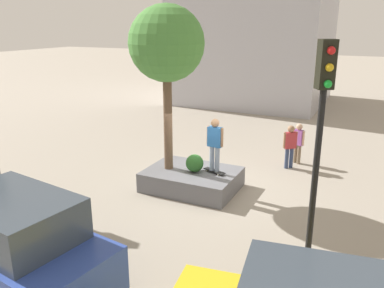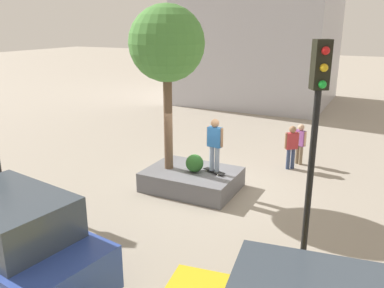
{
  "view_description": "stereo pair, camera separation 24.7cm",
  "coord_description": "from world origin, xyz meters",
  "px_view_note": "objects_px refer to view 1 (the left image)",
  "views": [
    {
      "loc": [
        -4.79,
        11.27,
        5.25
      ],
      "look_at": [
        0.42,
        0.34,
        1.54
      ],
      "focal_mm": 37.16,
      "sensor_mm": 36.0,
      "label": 1
    },
    {
      "loc": [
        -5.01,
        11.16,
        5.25
      ],
      "look_at": [
        0.42,
        0.34,
        1.54
      ],
      "focal_mm": 37.16,
      "sensor_mm": 36.0,
      "label": 2
    }
  ],
  "objects_px": {
    "sedan_parked": "(12,244)",
    "pedestrian_crossing": "(298,141)",
    "skateboard": "(214,171)",
    "planter_ledge": "(192,179)",
    "skateboarder": "(215,141)",
    "traffic_light_median": "(320,131)",
    "plaza_tree": "(167,45)",
    "passerby_with_bag": "(290,144)"
  },
  "relations": [
    {
      "from": "sedan_parked",
      "to": "pedestrian_crossing",
      "type": "distance_m",
      "value": 10.82
    },
    {
      "from": "skateboard",
      "to": "sedan_parked",
      "type": "xyz_separation_m",
      "value": [
        1.7,
        6.34,
        0.38
      ]
    },
    {
      "from": "planter_ledge",
      "to": "skateboarder",
      "type": "relative_size",
      "value": 1.72
    },
    {
      "from": "traffic_light_median",
      "to": "plaza_tree",
      "type": "bearing_deg",
      "value": -34.83
    },
    {
      "from": "plaza_tree",
      "to": "traffic_light_median",
      "type": "distance_m",
      "value": 6.34
    },
    {
      "from": "skateboarder",
      "to": "traffic_light_median",
      "type": "xyz_separation_m",
      "value": [
        -3.58,
        3.8,
        1.68
      ]
    },
    {
      "from": "sedan_parked",
      "to": "traffic_light_median",
      "type": "distance_m",
      "value": 6.3
    },
    {
      "from": "passerby_with_bag",
      "to": "pedestrian_crossing",
      "type": "bearing_deg",
      "value": -104.19
    },
    {
      "from": "skateboarder",
      "to": "traffic_light_median",
      "type": "bearing_deg",
      "value": 133.29
    },
    {
      "from": "plaza_tree",
      "to": "skateboard",
      "type": "relative_size",
      "value": 6.29
    },
    {
      "from": "skateboarder",
      "to": "traffic_light_median",
      "type": "height_order",
      "value": "traffic_light_median"
    },
    {
      "from": "skateboarder",
      "to": "passerby_with_bag",
      "type": "bearing_deg",
      "value": -118.14
    },
    {
      "from": "sedan_parked",
      "to": "pedestrian_crossing",
      "type": "xyz_separation_m",
      "value": [
        -3.58,
        -10.21,
        -0.16
      ]
    },
    {
      "from": "planter_ledge",
      "to": "sedan_parked",
      "type": "distance_m",
      "value": 6.34
    },
    {
      "from": "sedan_parked",
      "to": "passerby_with_bag",
      "type": "height_order",
      "value": "sedan_parked"
    },
    {
      "from": "passerby_with_bag",
      "to": "plaza_tree",
      "type": "bearing_deg",
      "value": 46.81
    },
    {
      "from": "passerby_with_bag",
      "to": "skateboard",
      "type": "bearing_deg",
      "value": 61.86
    },
    {
      "from": "skateboard",
      "to": "sedan_parked",
      "type": "distance_m",
      "value": 6.58
    },
    {
      "from": "pedestrian_crossing",
      "to": "plaza_tree",
      "type": "bearing_deg",
      "value": 50.43
    },
    {
      "from": "sedan_parked",
      "to": "passerby_with_bag",
      "type": "bearing_deg",
      "value": -109.69
    },
    {
      "from": "skateboard",
      "to": "traffic_light_median",
      "type": "bearing_deg",
      "value": 133.29
    },
    {
      "from": "planter_ledge",
      "to": "sedan_parked",
      "type": "relative_size",
      "value": 0.61
    },
    {
      "from": "sedan_parked",
      "to": "passerby_with_bag",
      "type": "xyz_separation_m",
      "value": [
        -3.41,
        -9.53,
        -0.12
      ]
    },
    {
      "from": "traffic_light_median",
      "to": "passerby_with_bag",
      "type": "distance_m",
      "value": 7.63
    },
    {
      "from": "skateboard",
      "to": "pedestrian_crossing",
      "type": "bearing_deg",
      "value": -115.91
    },
    {
      "from": "passerby_with_bag",
      "to": "planter_ledge",
      "type": "bearing_deg",
      "value": 53.56
    },
    {
      "from": "plaza_tree",
      "to": "passerby_with_bag",
      "type": "distance_m",
      "value": 5.97
    },
    {
      "from": "passerby_with_bag",
      "to": "skateboarder",
      "type": "bearing_deg",
      "value": 61.86
    },
    {
      "from": "planter_ledge",
      "to": "skateboard",
      "type": "bearing_deg",
      "value": -171.01
    },
    {
      "from": "plaza_tree",
      "to": "pedestrian_crossing",
      "type": "bearing_deg",
      "value": -129.57
    },
    {
      "from": "skateboarder",
      "to": "sedan_parked",
      "type": "bearing_deg",
      "value": 74.96
    },
    {
      "from": "pedestrian_crossing",
      "to": "passerby_with_bag",
      "type": "bearing_deg",
      "value": 75.81
    },
    {
      "from": "sedan_parked",
      "to": "traffic_light_median",
      "type": "relative_size",
      "value": 0.96
    },
    {
      "from": "skateboard",
      "to": "plaza_tree",
      "type": "bearing_deg",
      "value": 9.29
    },
    {
      "from": "planter_ledge",
      "to": "traffic_light_median",
      "type": "distance_m",
      "value": 6.44
    },
    {
      "from": "traffic_light_median",
      "to": "passerby_with_bag",
      "type": "relative_size",
      "value": 3.02
    },
    {
      "from": "plaza_tree",
      "to": "skateboard",
      "type": "height_order",
      "value": "plaza_tree"
    },
    {
      "from": "skateboarder",
      "to": "passerby_with_bag",
      "type": "relative_size",
      "value": 1.03
    },
    {
      "from": "skateboarder",
      "to": "sedan_parked",
      "type": "distance_m",
      "value": 6.6
    },
    {
      "from": "pedestrian_crossing",
      "to": "traffic_light_median",
      "type": "bearing_deg",
      "value": 102.51
    },
    {
      "from": "skateboard",
      "to": "pedestrian_crossing",
      "type": "relative_size",
      "value": 0.52
    },
    {
      "from": "planter_ledge",
      "to": "passerby_with_bag",
      "type": "height_order",
      "value": "passerby_with_bag"
    }
  ]
}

